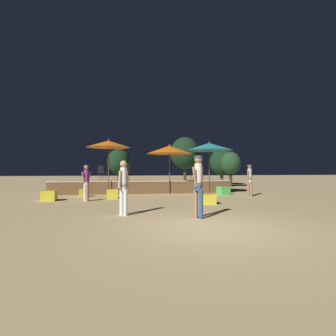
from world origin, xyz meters
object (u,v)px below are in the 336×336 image
at_px(bistro_chair_1, 127,171).
at_px(bistro_chair_2, 101,171).
at_px(person_0, 250,178).
at_px(person_1, 124,185).
at_px(cube_seat_0, 83,193).
at_px(bistro_chair_0, 195,171).
at_px(person_3, 86,182).
at_px(background_tree_0, 230,163).
at_px(cube_seat_3, 112,194).
at_px(background_tree_2, 222,162).
at_px(frisbee_disc, 124,208).
at_px(patio_umbrella_2, 209,147).
at_px(background_tree_3, 185,153).
at_px(person_2, 198,182).
at_px(cube_seat_4, 208,199).
at_px(background_tree_1, 119,161).
at_px(patio_umbrella_0, 169,150).
at_px(cube_seat_2, 49,196).
at_px(cube_seat_1, 223,191).
at_px(patio_umbrella_1, 109,144).

xyz_separation_m(bistro_chair_1, bistro_chair_2, (-1.56, 0.48, 0.00)).
xyz_separation_m(person_0, person_1, (-6.81, -4.97, -0.03)).
height_order(cube_seat_0, bistro_chair_0, bistro_chair_0).
xyz_separation_m(person_3, bistro_chair_2, (0.33, 4.18, 0.46)).
xyz_separation_m(person_1, background_tree_0, (9.10, 13.01, 1.06)).
bearing_deg(cube_seat_3, background_tree_2, 47.40).
bearing_deg(cube_seat_0, cube_seat_3, -36.85).
bearing_deg(frisbee_disc, patio_umbrella_2, 46.90).
bearing_deg(bistro_chair_0, patio_umbrella_2, -0.06).
bearing_deg(background_tree_0, frisbee_disc, -128.48).
xyz_separation_m(person_0, background_tree_3, (-0.72, 12.47, 2.14)).
xyz_separation_m(background_tree_0, background_tree_2, (0.29, 2.79, 0.18)).
height_order(person_2, background_tree_3, background_tree_3).
bearing_deg(cube_seat_4, background_tree_1, 103.90).
xyz_separation_m(cube_seat_4, background_tree_1, (-4.08, 16.51, 2.10)).
bearing_deg(background_tree_3, person_3, -120.37).
distance_m(bistro_chair_0, background_tree_3, 9.07).
bearing_deg(person_3, bistro_chair_0, 77.29).
distance_m(patio_umbrella_0, cube_seat_2, 7.09).
bearing_deg(bistro_chair_1, person_1, -48.82).
bearing_deg(person_3, background_tree_2, 88.81).
xyz_separation_m(cube_seat_1, background_tree_3, (0.35, 11.35, 2.89)).
bearing_deg(patio_umbrella_0, background_tree_3, 71.90).
bearing_deg(frisbee_disc, bistro_chair_0, 56.16).
bearing_deg(person_0, cube_seat_4, 93.24).
bearing_deg(bistro_chair_0, person_2, -32.57).
relative_size(patio_umbrella_0, background_tree_3, 0.63).
bearing_deg(cube_seat_0, cube_seat_1, -0.56).
height_order(bistro_chair_0, bistro_chair_2, same).
xyz_separation_m(person_3, background_tree_2, (11.10, 11.68, 1.30)).
distance_m(cube_seat_2, bistro_chair_1, 5.01).
relative_size(person_0, background_tree_1, 0.49).
bearing_deg(cube_seat_1, background_tree_0, 64.08).
bearing_deg(patio_umbrella_2, background_tree_0, 56.53).
relative_size(patio_umbrella_1, frisbee_disc, 11.87).
xyz_separation_m(patio_umbrella_0, background_tree_1, (-3.26, 11.69, -0.35)).
height_order(cube_seat_0, cube_seat_2, cube_seat_2).
distance_m(patio_umbrella_1, cube_seat_3, 3.38).
bearing_deg(bistro_chair_2, cube_seat_2, -150.03).
distance_m(person_2, person_3, 6.39).
xyz_separation_m(patio_umbrella_0, person_2, (-0.51, -8.03, -1.57)).
distance_m(person_1, background_tree_3, 18.60).
relative_size(person_0, person_3, 1.04).
bearing_deg(person_2, cube_seat_0, 170.87).
distance_m(patio_umbrella_0, background_tree_3, 10.88).
xyz_separation_m(person_3, background_tree_1, (1.17, 14.67, 1.41)).
bearing_deg(frisbee_disc, bistro_chair_1, 88.65).
distance_m(cube_seat_0, background_tree_2, 15.16).
relative_size(cube_seat_0, background_tree_3, 0.11).
relative_size(cube_seat_0, frisbee_disc, 2.00).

